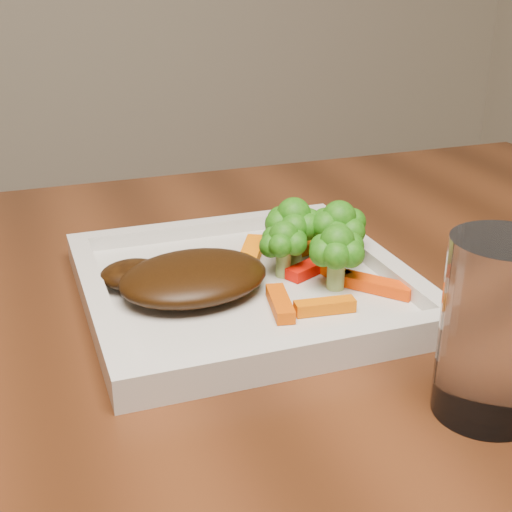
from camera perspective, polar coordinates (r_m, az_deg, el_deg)
name	(u,v)px	position (r m, az deg, el deg)	size (l,w,h in m)	color
plate	(245,290)	(0.62, -0.88, -2.78)	(0.27, 0.27, 0.01)	silver
steak	(194,277)	(0.59, -5.02, -1.70)	(0.13, 0.10, 0.03)	black
broccoli_0	(294,227)	(0.64, 3.02, 2.35)	(0.06, 0.06, 0.07)	#176310
broccoli_1	(338,232)	(0.64, 6.60, 1.88)	(0.06, 0.06, 0.06)	#247012
broccoli_2	(337,256)	(0.60, 6.47, 0.00)	(0.05, 0.05, 0.06)	#126F14
broccoli_3	(284,243)	(0.62, 2.22, 1.03)	(0.05, 0.05, 0.06)	#3D7613
carrot_0	(325,306)	(0.57, 5.52, -4.02)	(0.05, 0.01, 0.01)	#DF6303
carrot_1	(377,285)	(0.61, 9.65, -2.32)	(0.06, 0.02, 0.01)	#E93D03
carrot_2	(280,303)	(0.57, 1.94, -3.80)	(0.05, 0.01, 0.01)	#D84D03
carrot_3	(322,242)	(0.69, 5.28, 1.10)	(0.06, 0.02, 0.01)	#D05B03
carrot_4	(252,252)	(0.67, -0.35, 0.35)	(0.06, 0.02, 0.01)	orange
carrot_5	(330,269)	(0.63, 5.94, -1.08)	(0.05, 0.01, 0.01)	#FF6404
carrot_6	(313,267)	(0.63, 4.55, -0.87)	(0.06, 0.02, 0.01)	red
drinking_glass	(495,330)	(0.47, 18.55, -5.60)	(0.07, 0.07, 0.12)	silver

